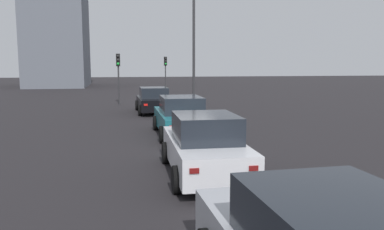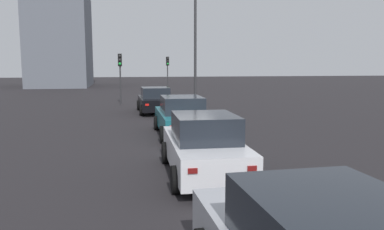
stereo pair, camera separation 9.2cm
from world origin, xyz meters
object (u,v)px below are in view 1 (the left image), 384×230
Objects in this scene: car_black_lead at (154,100)px; street_lamp_kerbside at (194,32)px; car_teal_second at (181,117)px; traffic_light_near_right at (118,68)px; car_white_third at (204,146)px; traffic_light_near_left at (166,67)px.

car_black_lead is 4.78m from street_lamp_kerbside.
traffic_light_near_right is (12.98, 2.42, 1.88)m from car_teal_second.
car_white_third reaches higher than car_teal_second.
car_white_third is 14.40m from street_lamp_kerbside.
traffic_light_near_left reaches higher than car_black_lead.
traffic_light_near_left is 16.49m from street_lamp_kerbside.
traffic_light_near_left is 0.45× the size of street_lamp_kerbside.
traffic_light_near_left is (16.29, -2.78, 1.94)m from car_black_lead.
car_black_lead is 0.95× the size of car_teal_second.
traffic_light_near_right is (-11.20, 4.82, -0.03)m from traffic_light_near_left.
traffic_light_near_left is 12.19m from traffic_light_near_right.
car_black_lead is 16.64m from traffic_light_near_left.
car_black_lead is 1.02× the size of car_white_third.
car_black_lead is 13.66m from car_white_third.
traffic_light_near_left is (29.95, -2.73, 1.91)m from car_white_third.
traffic_light_near_left is at bearing 159.62° from traffic_light_near_right.
street_lamp_kerbside is at bearing 44.22° from traffic_light_near_right.
car_black_lead is at bearing 3.50° from car_teal_second.
car_teal_second is at bearing 13.48° from traffic_light_near_right.
street_lamp_kerbside is at bearing -91.88° from car_black_lead.
street_lamp_kerbside reaches higher than car_teal_second.
street_lamp_kerbside is (-5.15, -4.52, 2.17)m from traffic_light_near_right.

